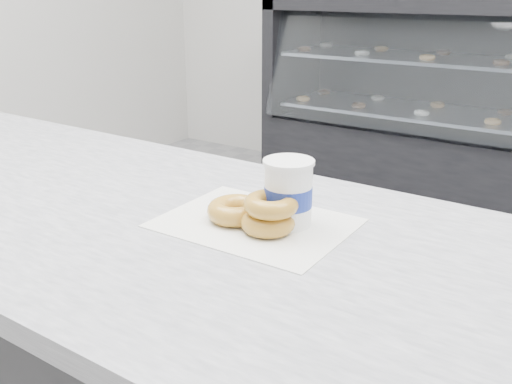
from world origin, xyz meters
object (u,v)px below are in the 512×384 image
counter (131,382)px  donut_single (236,210)px  display_case (462,131)px  coffee_cup (288,192)px  donut_stack (269,213)px

counter → donut_single: (0.27, 0.06, 0.47)m
display_case → coffee_cup: display_case is taller
display_case → donut_stack: 2.73m
counter → display_case: bearing=90.0°
donut_single → donut_stack: bearing=-6.3°
counter → donut_single: size_ratio=28.53×
counter → donut_stack: bearing=7.9°
donut_stack → coffee_cup: coffee_cup is taller
coffee_cup → donut_stack: bearing=-95.4°
counter → coffee_cup: 0.63m
donut_stack → coffee_cup: bearing=77.9°
donut_single → coffee_cup: coffee_cup is taller
counter → coffee_cup: size_ratio=24.71×
donut_single → display_case: bearing=95.7°
donut_single → donut_stack: size_ratio=0.78×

